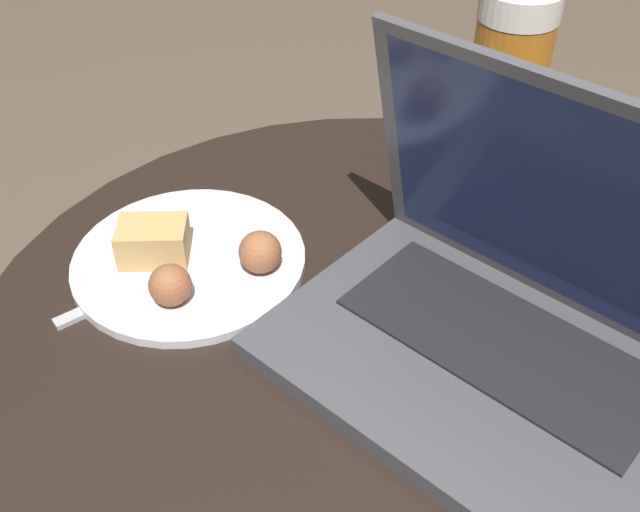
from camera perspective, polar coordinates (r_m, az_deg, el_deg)
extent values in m
cylinder|color=#515156|center=(0.85, 3.83, -17.70)|extent=(0.07, 0.07, 0.48)
cylinder|color=black|center=(0.65, 4.77, -6.08)|extent=(0.72, 0.72, 0.02)
cube|color=#47474C|center=(0.61, 11.76, -8.75)|extent=(0.34, 0.25, 0.02)
cube|color=black|center=(0.62, 13.58, -6.30)|extent=(0.26, 0.13, 0.00)
cube|color=#47474C|center=(0.59, 17.83, 3.85)|extent=(0.33, 0.08, 0.22)
cube|color=#19234C|center=(0.59, 17.68, 3.68)|extent=(0.31, 0.07, 0.20)
cylinder|color=#C6701E|center=(0.75, 13.58, 10.17)|extent=(0.07, 0.07, 0.20)
cylinder|color=white|center=(0.70, 15.05, 18.09)|extent=(0.07, 0.07, 0.03)
cylinder|color=silver|center=(0.71, -9.93, -0.31)|extent=(0.22, 0.22, 0.01)
cube|color=tan|center=(0.70, -12.58, 1.10)|extent=(0.08, 0.07, 0.04)
sphere|color=#9E5B38|center=(0.65, -11.35, -2.18)|extent=(0.04, 0.04, 0.04)
sphere|color=#9E5B38|center=(0.68, -4.58, 0.31)|extent=(0.04, 0.04, 0.04)
cube|color=#B2B2B7|center=(0.69, -15.03, -2.96)|extent=(0.04, 0.12, 0.00)
cube|color=#B2B2B7|center=(0.72, -8.90, -0.18)|extent=(0.04, 0.06, 0.00)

